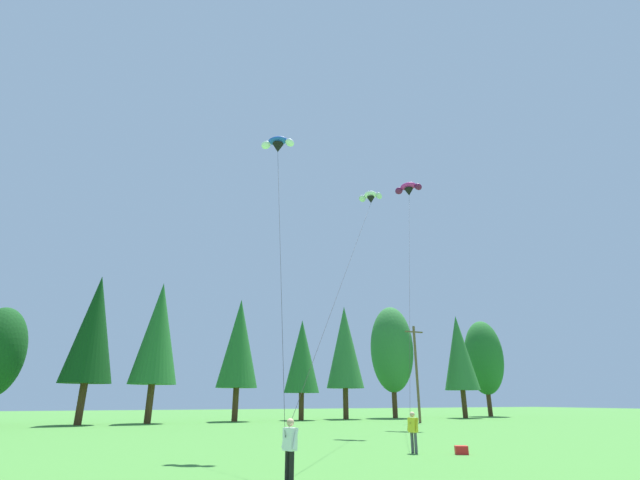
# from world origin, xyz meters

# --- Properties ---
(treeline_tree_e) EXTENTS (4.68, 4.68, 14.02)m
(treeline_tree_e) POSITION_xyz_m (-10.07, 53.93, 8.78)
(treeline_tree_e) COLOR #472D19
(treeline_tree_e) RESTS_ON ground_plane
(treeline_tree_f) EXTENTS (4.68, 4.68, 14.00)m
(treeline_tree_f) POSITION_xyz_m (-4.06, 54.29, 8.77)
(treeline_tree_f) COLOR #472D19
(treeline_tree_f) RESTS_ON ground_plane
(treeline_tree_g) EXTENTS (4.50, 4.50, 13.16)m
(treeline_tree_g) POSITION_xyz_m (4.76, 55.36, 8.25)
(treeline_tree_g) COLOR #472D19
(treeline_tree_g) RESTS_ON ground_plane
(treeline_tree_h) EXTENTS (4.09, 4.09, 11.30)m
(treeline_tree_h) POSITION_xyz_m (12.43, 55.44, 7.08)
(treeline_tree_h) COLOR #472D19
(treeline_tree_h) RESTS_ON ground_plane
(treeline_tree_i) EXTENTS (4.58, 4.58, 13.54)m
(treeline_tree_i) POSITION_xyz_m (18.40, 56.00, 8.49)
(treeline_tree_i) COLOR #472D19
(treeline_tree_i) RESTS_ON ground_plane
(treeline_tree_j) EXTENTS (5.64, 5.64, 14.22)m
(treeline_tree_j) POSITION_xyz_m (25.98, 57.01, 8.61)
(treeline_tree_j) COLOR #472D19
(treeline_tree_j) RESTS_ON ground_plane
(treeline_tree_k) EXTENTS (4.44, 4.44, 12.91)m
(treeline_tree_k) POSITION_xyz_m (33.68, 52.81, 8.09)
(treeline_tree_k) COLOR #472D19
(treeline_tree_k) RESTS_ON ground_plane
(treeline_tree_l) EXTENTS (5.36, 5.36, 13.20)m
(treeline_tree_l) POSITION_xyz_m (41.21, 56.40, 7.99)
(treeline_tree_l) COLOR #472D19
(treeline_tree_l) RESTS_ON ground_plane
(utility_pole) EXTENTS (2.20, 0.26, 9.62)m
(utility_pole) POSITION_xyz_m (21.07, 44.87, 5.07)
(utility_pole) COLOR brown
(utility_pole) RESTS_ON ground_plane
(kite_flyer_near) EXTENTS (0.37, 0.60, 1.69)m
(kite_flyer_near) POSITION_xyz_m (-2.78, 17.70, 0.99)
(kite_flyer_near) COLOR black
(kite_flyer_near) RESTS_ON ground_plane
(kite_flyer_mid) EXTENTS (0.33, 0.60, 1.69)m
(kite_flyer_mid) POSITION_xyz_m (4.76, 22.55, 0.99)
(kite_flyer_mid) COLOR #4C4C51
(kite_flyer_mid) RESTS_ON ground_plane
(parafoil_kite_high_blue_white) EXTENTS (3.13, 9.28, 15.32)m
(parafoil_kite_high_blue_white) POSITION_xyz_m (-0.78, 26.13, 16.00)
(parafoil_kite_high_blue_white) COLOR blue
(parafoil_kite_mid_magenta) EXTENTS (14.37, 18.25, 22.39)m
(parafoil_kite_mid_magenta) POSITION_xyz_m (17.76, 39.41, 22.79)
(parafoil_kite_mid_magenta) COLOR #D12893
(parafoil_kite_far_white) EXTENTS (13.55, 16.91, 17.21)m
(parafoil_kite_far_white) POSITION_xyz_m (9.67, 33.58, 17.83)
(parafoil_kite_far_white) COLOR white
(picnic_cooler) EXTENTS (0.63, 0.57, 0.34)m
(picnic_cooler) POSITION_xyz_m (6.38, 21.43, 0.17)
(picnic_cooler) COLOR red
(picnic_cooler) RESTS_ON ground_plane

